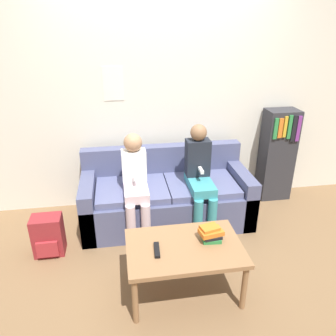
{
  "coord_description": "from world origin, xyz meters",
  "views": [
    {
      "loc": [
        -0.47,
        -2.55,
        2.01
      ],
      "look_at": [
        0.0,
        0.36,
        0.67
      ],
      "focal_mm": 35.0,
      "sensor_mm": 36.0,
      "label": 1
    }
  ],
  "objects_px": {
    "coffee_table": "(184,251)",
    "bookshelf": "(277,155)",
    "couch": "(166,197)",
    "backpack": "(48,236)",
    "person_right": "(200,174)",
    "tv_remote": "(157,250)",
    "person_left": "(135,181)"
  },
  "relations": [
    {
      "from": "coffee_table",
      "to": "bookshelf",
      "type": "relative_size",
      "value": 0.81
    },
    {
      "from": "couch",
      "to": "backpack",
      "type": "relative_size",
      "value": 4.55
    },
    {
      "from": "person_right",
      "to": "tv_remote",
      "type": "bearing_deg",
      "value": -121.24
    },
    {
      "from": "person_left",
      "to": "person_right",
      "type": "relative_size",
      "value": 0.94
    },
    {
      "from": "coffee_table",
      "to": "person_right",
      "type": "relative_size",
      "value": 0.82
    },
    {
      "from": "coffee_table",
      "to": "bookshelf",
      "type": "height_order",
      "value": "bookshelf"
    },
    {
      "from": "coffee_table",
      "to": "bookshelf",
      "type": "distance_m",
      "value": 1.96
    },
    {
      "from": "coffee_table",
      "to": "person_right",
      "type": "distance_m",
      "value": 0.97
    },
    {
      "from": "couch",
      "to": "backpack",
      "type": "height_order",
      "value": "couch"
    },
    {
      "from": "person_left",
      "to": "bookshelf",
      "type": "height_order",
      "value": "bookshelf"
    },
    {
      "from": "person_left",
      "to": "tv_remote",
      "type": "distance_m",
      "value": 0.92
    },
    {
      "from": "couch",
      "to": "tv_remote",
      "type": "xyz_separation_m",
      "value": [
        -0.24,
        -1.09,
        0.18
      ]
    },
    {
      "from": "person_left",
      "to": "bookshelf",
      "type": "bearing_deg",
      "value": 15.73
    },
    {
      "from": "person_right",
      "to": "bookshelf",
      "type": "xyz_separation_m",
      "value": [
        1.07,
        0.48,
        -0.05
      ]
    },
    {
      "from": "person_right",
      "to": "bookshelf",
      "type": "distance_m",
      "value": 1.17
    },
    {
      "from": "coffee_table",
      "to": "tv_remote",
      "type": "distance_m",
      "value": 0.23
    },
    {
      "from": "couch",
      "to": "person_left",
      "type": "height_order",
      "value": "person_left"
    },
    {
      "from": "couch",
      "to": "coffee_table",
      "type": "distance_m",
      "value": 1.07
    },
    {
      "from": "coffee_table",
      "to": "bookshelf",
      "type": "bearing_deg",
      "value": 44.21
    },
    {
      "from": "backpack",
      "to": "tv_remote",
      "type": "bearing_deg",
      "value": -36.19
    },
    {
      "from": "coffee_table",
      "to": "person_left",
      "type": "xyz_separation_m",
      "value": [
        -0.31,
        0.88,
        0.2
      ]
    },
    {
      "from": "couch",
      "to": "bookshelf",
      "type": "distance_m",
      "value": 1.44
    },
    {
      "from": "person_left",
      "to": "bookshelf",
      "type": "xyz_separation_m",
      "value": [
        1.71,
        0.48,
        -0.03
      ]
    },
    {
      "from": "coffee_table",
      "to": "tv_remote",
      "type": "height_order",
      "value": "tv_remote"
    },
    {
      "from": "tv_remote",
      "to": "backpack",
      "type": "height_order",
      "value": "tv_remote"
    },
    {
      "from": "tv_remote",
      "to": "bookshelf",
      "type": "bearing_deg",
      "value": 44.5
    },
    {
      "from": "coffee_table",
      "to": "tv_remote",
      "type": "bearing_deg",
      "value": -172.89
    },
    {
      "from": "person_left",
      "to": "bookshelf",
      "type": "relative_size",
      "value": 0.94
    },
    {
      "from": "person_left",
      "to": "bookshelf",
      "type": "distance_m",
      "value": 1.78
    },
    {
      "from": "coffee_table",
      "to": "backpack",
      "type": "relative_size",
      "value": 2.3
    },
    {
      "from": "person_right",
      "to": "bookshelf",
      "type": "relative_size",
      "value": 0.99
    },
    {
      "from": "coffee_table",
      "to": "person_left",
      "type": "bearing_deg",
      "value": 109.44
    }
  ]
}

